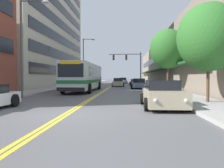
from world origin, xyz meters
TOP-DOWN VIEW (x-y plane):
  - ground_plane at (0.00, 37.00)m, footprint 240.00×240.00m
  - sidewalk_left at (-6.94, 37.00)m, footprint 2.88×106.00m
  - sidewalk_right at (6.94, 37.00)m, footprint 2.88×106.00m
  - centre_line at (0.00, 37.00)m, footprint 0.34×106.00m
  - office_tower_left at (-14.61, 29.00)m, footprint 12.08×30.03m
  - storefront_row_right at (12.61, 37.00)m, footprint 9.10×68.00m
  - city_bus at (-2.21, 15.51)m, footprint 2.85×12.37m
  - car_navy_parked_left_near at (-4.30, 29.80)m, footprint 2.16×4.85m
  - car_beige_parked_right_foreground at (4.43, 2.31)m, footprint 2.09×4.26m
  - car_dark_grey_parked_right_mid at (4.30, 33.66)m, footprint 2.21×4.87m
  - car_slate_blue_parked_right_far at (4.26, 21.18)m, footprint 2.14×4.91m
  - car_silver_moving_lead at (1.74, 45.69)m, footprint 2.20×4.57m
  - car_champagne_moving_second at (1.17, 28.40)m, footprint 2.03×4.73m
  - car_charcoal_moving_third at (1.29, 52.29)m, footprint 2.18×4.85m
  - traffic_signal_mast at (3.14, 31.32)m, footprint 5.98×0.38m
  - street_lamp_left_near at (-4.98, 6.76)m, footprint 2.26×0.28m
  - street_lamp_left_far at (-5.01, 30.48)m, footprint 2.28×0.28m
  - street_tree_right_near at (7.23, 3.70)m, footprint 3.55×3.55m
  - street_tree_right_mid at (6.85, 13.84)m, footprint 3.73×3.73m
  - fire_hydrant at (5.95, 8.40)m, footprint 0.35×0.27m

SIDE VIEW (x-z plane):
  - ground_plane at x=0.00m, z-range 0.00..0.00m
  - centre_line at x=0.00m, z-range 0.00..0.01m
  - sidewalk_left at x=-6.94m, z-range 0.00..0.15m
  - sidewalk_right at x=6.94m, z-range 0.00..0.15m
  - fire_hydrant at x=5.95m, z-range 0.15..0.98m
  - car_navy_parked_left_near at x=-4.30m, z-range -0.03..1.17m
  - car_dark_grey_parked_right_mid at x=4.30m, z-range -0.04..1.19m
  - car_charcoal_moving_third at x=1.29m, z-range -0.04..1.24m
  - car_slate_blue_parked_right_far at x=4.26m, z-range -0.05..1.34m
  - car_champagne_moving_second at x=1.17m, z-range -0.06..1.37m
  - car_beige_parked_right_foreground at x=4.43m, z-range -0.06..1.37m
  - car_silver_moving_lead at x=1.74m, z-range -0.06..1.41m
  - city_bus at x=-2.21m, z-range 0.20..3.23m
  - street_tree_right_near at x=7.23m, z-range 1.03..6.68m
  - storefront_row_right at x=12.61m, z-range 0.00..8.71m
  - traffic_signal_mast at x=3.14m, z-range 1.31..7.47m
  - street_lamp_left_near at x=-4.98m, z-range 0.73..8.12m
  - street_tree_right_mid at x=6.85m, z-range 1.30..7.70m
  - street_lamp_left_far at x=-5.01m, z-range 0.76..9.40m
  - office_tower_left at x=-14.61m, z-range 0.00..24.07m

